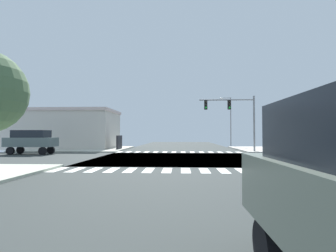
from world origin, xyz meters
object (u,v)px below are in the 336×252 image
Objects in this scene: traffic_signal_mast at (232,111)px; suv_crossing_2 at (31,140)px; bank_building at (60,129)px; street_lamp at (229,117)px.

suv_crossing_2 is (-20.13, -3.64, -3.08)m from traffic_signal_mast.
traffic_signal_mast is 23.13m from bank_building.
street_lamp is at bearing 13.68° from bank_building.
traffic_signal_mast is 20.69m from suv_crossing_2.
bank_building reaches higher than suv_crossing_2.
bank_building is at bearing -166.32° from street_lamp.
suv_crossing_2 is at bearing -79.13° from bank_building.
street_lamp reaches higher than bank_building.
bank_building is (-22.10, 6.59, -1.83)m from traffic_signal_mast.
traffic_signal_mast is at bearing -98.91° from street_lamp.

